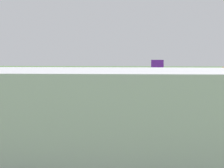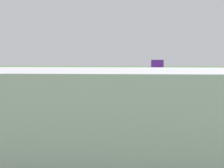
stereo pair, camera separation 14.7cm
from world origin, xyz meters
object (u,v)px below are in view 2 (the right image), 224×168
Objects in this scene: airliner_main at (113,84)px; service_car_followme at (194,98)px; terminal_building at (5,113)px; traffic_cone_orange at (55,88)px; no_stopping_sign at (67,85)px.

airliner_main is 12.01× the size of service_car_followme.
traffic_cone_orange is (22.16, -142.12, -7.84)m from terminal_building.
airliner_main reaches higher than no_stopping_sign.
service_car_followme is at bearing 145.22° from airliner_main.
terminal_building is 144.05m from traffic_cone_orange.
no_stopping_sign is at bearing -42.44° from service_car_followme.
traffic_cone_orange is (33.07, -26.53, -4.08)m from airliner_main.
terminal_building is 39.54× the size of no_stopping_sign.
terminal_building is 23.30× the size of service_car_followme.
traffic_cone_orange is at bearing -36.78° from service_car_followme.
terminal_building is (10.91, 115.59, 3.76)m from airliner_main.
service_car_followme is (-45.17, -91.79, -7.27)m from terminal_building.
terminal_building reaches higher than airliner_main.
terminal_building is 102.56m from service_car_followme.
service_car_followme is at bearing 143.22° from traffic_cone_orange.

